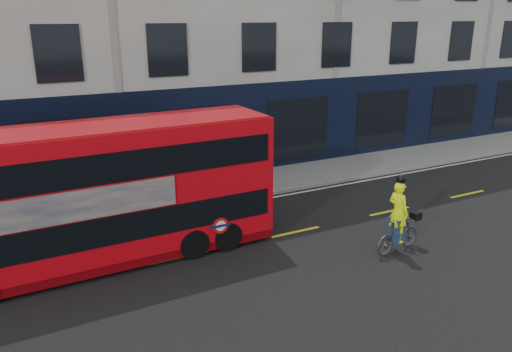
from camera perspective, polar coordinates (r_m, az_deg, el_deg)
ground at (r=13.74m, az=-6.73°, el=-11.80°), size 120.00×120.00×0.00m
pavement at (r=19.41m, az=-13.54°, el=-2.89°), size 60.00×3.00×0.12m
kerb at (r=18.05m, az=-12.37°, el=-4.40°), size 60.00×0.12×0.13m
road_edge_line at (r=17.80m, az=-12.10°, el=-4.91°), size 58.00×0.10×0.01m
lane_dashes at (r=15.00m, az=-8.78°, el=-9.20°), size 58.00×0.12×0.01m
bus at (r=14.50m, az=-17.29°, el=-2.00°), size 9.97×2.49×3.99m
cyclist at (r=15.43m, az=15.95°, el=-5.52°), size 1.81×0.74×2.45m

